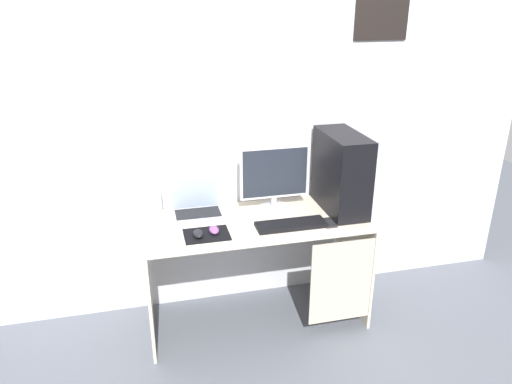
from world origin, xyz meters
name	(u,v)px	position (x,y,z in m)	size (l,w,h in m)	color
ground_plane	(256,317)	(0.00, 0.00, 0.00)	(8.00, 8.00, 0.00)	slate
wall_back	(244,116)	(0.00, 0.33, 1.30)	(4.00, 0.05, 2.60)	silver
desk	(259,241)	(0.02, -0.01, 0.58)	(1.38, 0.58, 0.73)	beige
pc_tower	(341,172)	(0.56, 0.03, 0.98)	(0.22, 0.48, 0.50)	black
monitor	(275,177)	(0.16, 0.14, 0.94)	(0.45, 0.18, 0.41)	silver
laptop	(197,208)	(-0.34, 0.16, 0.77)	(0.32, 0.24, 0.23)	#B7BCC6
speaker	(156,202)	(-0.59, 0.19, 0.82)	(0.07, 0.07, 0.19)	white
keyboard	(291,225)	(0.18, -0.15, 0.74)	(0.42, 0.14, 0.02)	black
mousepad	(207,235)	(-0.33, -0.14, 0.73)	(0.26, 0.20, 0.01)	black
mouse_left	(214,230)	(-0.28, -0.13, 0.75)	(0.06, 0.10, 0.03)	#8C4C99
mouse_right	(198,234)	(-0.38, -0.15, 0.75)	(0.06, 0.10, 0.03)	black
cell_phone	(328,223)	(0.41, -0.17, 0.73)	(0.07, 0.13, 0.01)	#232326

